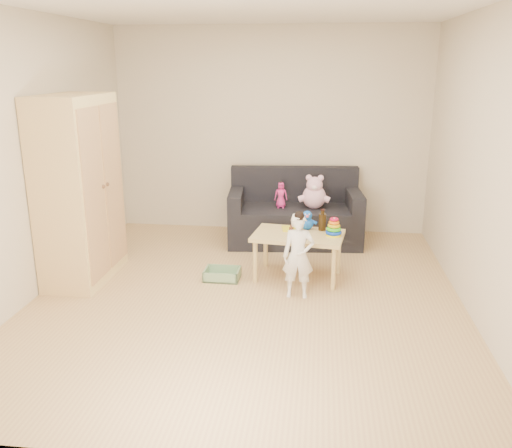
# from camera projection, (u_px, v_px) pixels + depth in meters

# --- Properties ---
(room) EXTENTS (4.50, 4.50, 4.50)m
(room) POSITION_uv_depth(u_px,v_px,m) (247.00, 161.00, 4.79)
(room) COLOR tan
(room) RESTS_ON ground
(wardrobe) EXTENTS (0.51, 1.03, 1.85)m
(wardrobe) POSITION_uv_depth(u_px,v_px,m) (79.00, 190.00, 5.39)
(wardrobe) COLOR #EED082
(wardrobe) RESTS_ON ground
(sofa) EXTENTS (1.66, 0.93, 0.45)m
(sofa) POSITION_uv_depth(u_px,v_px,m) (295.00, 225.00, 6.68)
(sofa) COLOR black
(sofa) RESTS_ON ground
(play_table) EXTENTS (0.97, 0.68, 0.47)m
(play_table) POSITION_uv_depth(u_px,v_px,m) (298.00, 256.00, 5.56)
(play_table) COLOR tan
(play_table) RESTS_ON ground
(storage_bin) EXTENTS (0.36, 0.27, 0.11)m
(storage_bin) POSITION_uv_depth(u_px,v_px,m) (222.00, 274.00, 5.57)
(storage_bin) COLOR gray
(storage_bin) RESTS_ON ground
(toddler) EXTENTS (0.30, 0.20, 0.80)m
(toddler) POSITION_uv_depth(u_px,v_px,m) (298.00, 257.00, 5.06)
(toddler) COLOR white
(toddler) RESTS_ON ground
(pink_bear) EXTENTS (0.32, 0.28, 0.35)m
(pink_bear) POSITION_uv_depth(u_px,v_px,m) (314.00, 194.00, 6.52)
(pink_bear) COLOR #FCBAD8
(pink_bear) RESTS_ON sofa
(doll) EXTENTS (0.16, 0.12, 0.31)m
(doll) POSITION_uv_depth(u_px,v_px,m) (281.00, 195.00, 6.54)
(doll) COLOR #E72B86
(doll) RESTS_ON sofa
(ring_stacker) EXTENTS (0.17, 0.17, 0.19)m
(ring_stacker) POSITION_uv_depth(u_px,v_px,m) (334.00, 229.00, 5.41)
(ring_stacker) COLOR #FFF50D
(ring_stacker) RESTS_ON play_table
(brown_bottle) EXTENTS (0.08, 0.08, 0.23)m
(brown_bottle) POSITION_uv_depth(u_px,v_px,m) (322.00, 221.00, 5.58)
(brown_bottle) COLOR black
(brown_bottle) RESTS_ON play_table
(blue_plush) EXTENTS (0.20, 0.18, 0.21)m
(blue_plush) POSITION_uv_depth(u_px,v_px,m) (307.00, 220.00, 5.61)
(blue_plush) COLOR #1C6CFD
(blue_plush) RESTS_ON play_table
(wooden_figure) EXTENTS (0.04, 0.04, 0.11)m
(wooden_figure) POSITION_uv_depth(u_px,v_px,m) (291.00, 230.00, 5.44)
(wooden_figure) COLOR #592C1B
(wooden_figure) RESTS_ON play_table
(yellow_book) EXTENTS (0.22, 0.22, 0.01)m
(yellow_book) POSITION_uv_depth(u_px,v_px,m) (291.00, 229.00, 5.64)
(yellow_book) COLOR yellow
(yellow_book) RESTS_ON play_table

